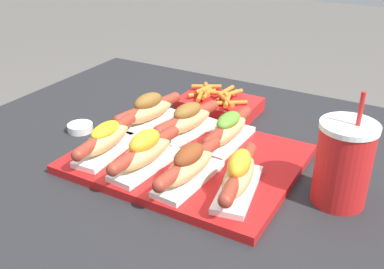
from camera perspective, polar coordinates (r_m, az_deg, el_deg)
name	(u,v)px	position (r m, az deg, el deg)	size (l,w,h in m)	color
serving_tray	(187,159)	(0.95, -0.59, -3.10)	(0.45, 0.36, 0.02)	red
hot_dog_0	(106,139)	(0.96, -10.85, -0.55)	(0.07, 0.21, 0.07)	white
hot_dog_1	(145,152)	(0.89, -5.95, -2.19)	(0.07, 0.21, 0.08)	white
hot_dog_2	(189,166)	(0.84, -0.40, -3.98)	(0.07, 0.21, 0.08)	white
hot_dog_3	(239,175)	(0.82, 5.95, -5.12)	(0.09, 0.21, 0.08)	white
hot_dog_4	(148,110)	(1.07, -5.55, 3.05)	(0.09, 0.21, 0.08)	white
hot_dog_5	(187,120)	(1.02, -0.58, 1.83)	(0.09, 0.21, 0.07)	white
hot_dog_6	(228,130)	(0.98, 4.59, 0.62)	(0.06, 0.21, 0.07)	white
sauce_bowl	(80,127)	(1.12, -14.01, 0.91)	(0.06, 0.06, 0.02)	silver
drink_cup	(343,163)	(0.84, 18.66, -3.50)	(0.10, 0.10, 0.22)	red
fries_basket	(219,104)	(1.19, 3.45, 3.90)	(0.20, 0.14, 0.06)	red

